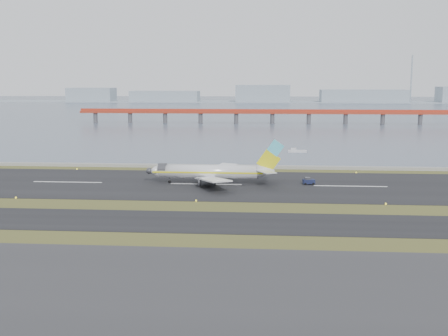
{
  "coord_description": "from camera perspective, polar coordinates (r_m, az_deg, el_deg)",
  "views": [
    {
      "loc": [
        17.05,
        -124.07,
        29.18
      ],
      "look_at": [
        5.63,
        22.0,
        6.01
      ],
      "focal_mm": 45.0,
      "sensor_mm": 36.0,
      "label": 1
    }
  ],
  "objects": [
    {
      "name": "far_shoreline",
      "position": [
        744.44,
        4.24,
        7.18
      ],
      "size": [
        1400.0,
        80.0,
        60.5
      ],
      "color": "#8D9CA7",
      "rests_on": "ground"
    },
    {
      "name": "airliner",
      "position": [
        157.95,
        -1.1,
        -0.39
      ],
      "size": [
        38.52,
        32.89,
        12.8
      ],
      "color": "silver",
      "rests_on": "ground"
    },
    {
      "name": "seawall",
      "position": [
        187.07,
        -0.81,
        0.17
      ],
      "size": [
        1000.0,
        2.5,
        1.0
      ],
      "primitive_type": "cube",
      "color": "gray",
      "rests_on": "ground"
    },
    {
      "name": "bay_water",
      "position": [
        585.05,
        2.81,
        6.12
      ],
      "size": [
        1400.0,
        800.0,
        1.3
      ],
      "primitive_type": "cube",
      "color": "#485568",
      "rests_on": "ground"
    },
    {
      "name": "ground",
      "position": [
        128.6,
        -3.27,
        -4.14
      ],
      "size": [
        1000.0,
        1000.0,
        0.0
      ],
      "primitive_type": "plane",
      "color": "#334518",
      "rests_on": "ground"
    },
    {
      "name": "pushback_tug",
      "position": [
        158.89,
        8.58,
        -1.33
      ],
      "size": [
        3.49,
        2.37,
        2.08
      ],
      "rotation": [
        0.0,
        0.0,
        0.16
      ],
      "color": "#141A39",
      "rests_on": "ground"
    },
    {
      "name": "workboat_near",
      "position": [
        228.62,
        7.39,
        1.72
      ],
      "size": [
        7.5,
        2.59,
        1.8
      ],
      "rotation": [
        0.0,
        0.0,
        0.04
      ],
      "color": "silver",
      "rests_on": "ground"
    },
    {
      "name": "red_pier",
      "position": [
        374.73,
        4.94,
        5.6
      ],
      "size": [
        260.0,
        5.0,
        10.2
      ],
      "color": "#A7311C",
      "rests_on": "ground"
    },
    {
      "name": "taxiway_strip",
      "position": [
        117.05,
        -4.07,
        -5.45
      ],
      "size": [
        1000.0,
        18.0,
        0.1
      ],
      "primitive_type": "cube",
      "color": "black",
      "rests_on": "ground"
    },
    {
      "name": "apron_strip",
      "position": [
        76.88,
        -8.93,
        -13.39
      ],
      "size": [
        1000.0,
        50.0,
        0.1
      ],
      "primitive_type": "cube",
      "color": "#2F2F31",
      "rests_on": "ground"
    },
    {
      "name": "runway_strip",
      "position": [
        157.73,
        -1.81,
        -1.66
      ],
      "size": [
        1000.0,
        45.0,
        0.1
      ],
      "primitive_type": "cube",
      "color": "black",
      "rests_on": "ground"
    }
  ]
}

